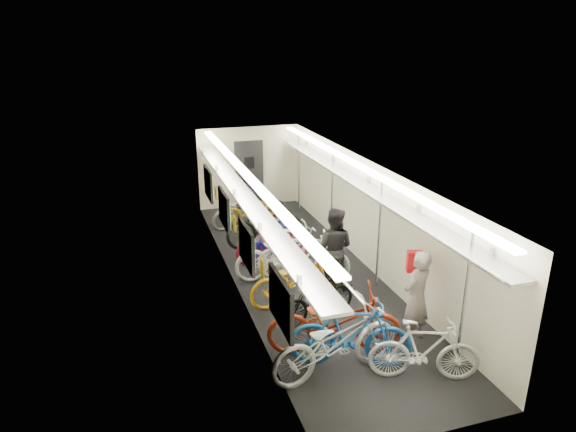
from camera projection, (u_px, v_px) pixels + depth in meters
train_car_shell at (277, 194)px, 11.14m from camera, size 10.00×10.00×10.00m
bicycle_0 at (336, 342)px, 7.69m from camera, size 2.24×1.07×1.13m
bicycle_1 at (351, 334)px, 7.87m from camera, size 1.99×1.21×1.15m
bicycle_2 at (335, 322)px, 8.21m from camera, size 2.30×1.32×1.14m
bicycle_3 at (317, 299)px, 9.10m from camera, size 1.70×0.88×0.98m
bicycle_4 at (296, 278)px, 9.83m from camera, size 2.01×0.95×1.01m
bicycle_5 at (304, 256)px, 10.62m from camera, size 2.01×1.25×1.17m
bicycle_6 at (283, 252)px, 10.88m from camera, size 2.19×0.89×1.13m
bicycle_7 at (272, 242)px, 11.65m from camera, size 1.60×1.01×0.93m
bicycle_8 at (274, 242)px, 11.62m from camera, size 1.83×0.70×0.95m
bicycle_9 at (265, 224)px, 12.40m from camera, size 1.98×0.63×1.18m
bicycle_10 at (252, 210)px, 13.83m from camera, size 1.77×0.67×0.92m
bicycle_11 at (425, 351)px, 7.60m from camera, size 1.72×1.03×1.00m
bicycle_12 at (240, 209)px, 13.86m from camera, size 1.86×1.27×0.92m
passenger_near at (416, 297)px, 8.48m from camera, size 0.71×0.61×1.64m
passenger_mid at (333, 248)px, 10.36m from camera, size 1.05×1.00×1.70m
backpack at (415, 261)px, 8.71m from camera, size 0.29×0.22×0.38m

